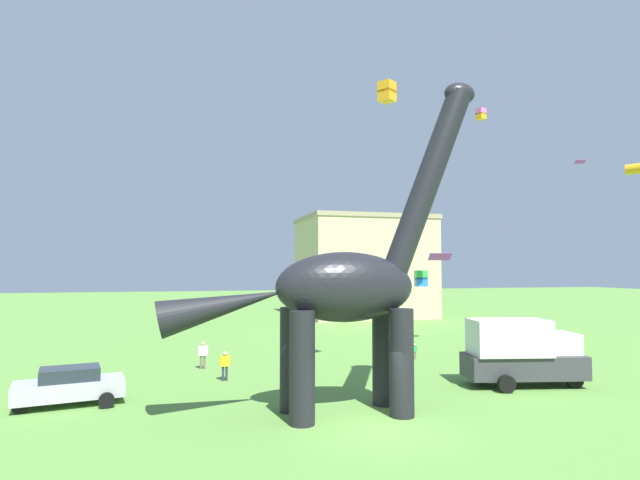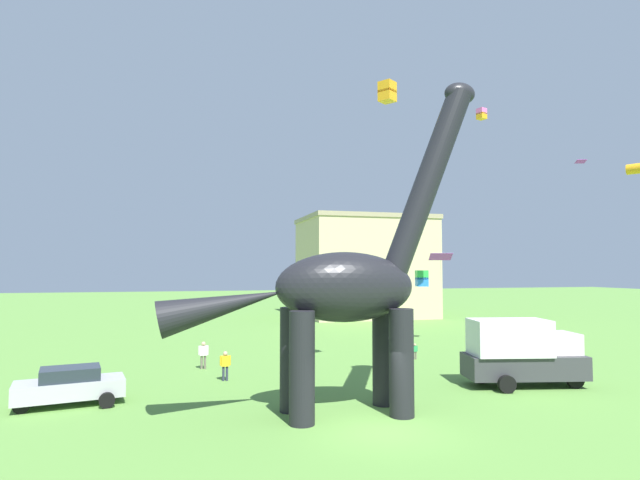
# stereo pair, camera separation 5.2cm
# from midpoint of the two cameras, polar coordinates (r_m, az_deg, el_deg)

# --- Properties ---
(ground_plane) EXTENTS (240.00, 240.00, 0.00)m
(ground_plane) POSITION_cam_midpoint_polar(r_m,az_deg,el_deg) (19.22, 6.59, -20.20)
(ground_plane) COLOR #5B8E3D
(dinosaur_sculpture) EXTENTS (13.01, 2.76, 13.60)m
(dinosaur_sculpture) POSITION_cam_midpoint_polar(r_m,az_deg,el_deg) (20.40, 2.57, -5.20)
(dinosaur_sculpture) COLOR black
(dinosaur_sculpture) RESTS_ON ground_plane
(parked_sedan_left) EXTENTS (4.46, 2.55, 1.55)m
(parked_sedan_left) POSITION_cam_midpoint_polar(r_m,az_deg,el_deg) (24.49, -25.96, -14.24)
(parked_sedan_left) COLOR #B7B7BC
(parked_sedan_left) RESTS_ON ground_plane
(parked_box_truck) EXTENTS (5.91, 3.20, 3.20)m
(parked_box_truck) POSITION_cam_midpoint_polar(r_m,az_deg,el_deg) (27.28, 21.26, -11.38)
(parked_box_truck) COLOR #38383D
(parked_box_truck) RESTS_ON ground_plane
(person_photographer) EXTENTS (0.37, 0.16, 0.98)m
(person_photographer) POSITION_cam_midpoint_polar(r_m,az_deg,el_deg) (33.44, 10.33, -11.82)
(person_photographer) COLOR #6B6056
(person_photographer) RESTS_ON ground_plane
(person_near_flyer) EXTENTS (0.57, 0.25, 1.52)m
(person_near_flyer) POSITION_cam_midpoint_polar(r_m,az_deg,el_deg) (30.51, -12.84, -12.01)
(person_near_flyer) COLOR #6B6056
(person_near_flyer) RESTS_ON ground_plane
(person_watching_child) EXTENTS (0.55, 0.24, 1.47)m
(person_watching_child) POSITION_cam_midpoint_polar(r_m,az_deg,el_deg) (27.18, -10.50, -13.20)
(person_watching_child) COLOR #2D3347
(person_watching_child) RESTS_ON ground_plane
(kite_mid_center) EXTENTS (0.69, 0.69, 0.79)m
(kite_mid_center) POSITION_cam_midpoint_polar(r_m,az_deg,el_deg) (40.02, 17.29, 13.13)
(kite_mid_center) COLOR pink
(kite_near_high) EXTENTS (2.00, 1.68, 2.22)m
(kite_near_high) POSITION_cam_midpoint_polar(r_m,az_deg,el_deg) (40.78, 13.06, -1.82)
(kite_near_high) COLOR purple
(kite_mid_right) EXTENTS (1.16, 1.16, 1.38)m
(kite_mid_right) POSITION_cam_midpoint_polar(r_m,az_deg,el_deg) (45.39, 11.05, -4.18)
(kite_mid_right) COLOR green
(kite_far_left) EXTENTS (1.47, 1.75, 0.51)m
(kite_far_left) POSITION_cam_midpoint_polar(r_m,az_deg,el_deg) (40.25, -1.23, -3.96)
(kite_far_left) COLOR purple
(kite_high_left) EXTENTS (0.73, 0.61, 0.18)m
(kite_high_left) POSITION_cam_midpoint_polar(r_m,az_deg,el_deg) (37.34, 26.72, 7.74)
(kite_high_left) COLOR purple
(kite_apex) EXTENTS (1.02, 1.02, 1.05)m
(kite_apex) POSITION_cam_midpoint_polar(r_m,az_deg,el_deg) (28.30, 7.34, 15.90)
(kite_apex) COLOR orange
(background_building_block) EXTENTS (14.72, 11.97, 11.88)m
(background_building_block) POSITION_cam_midpoint_polar(r_m,az_deg,el_deg) (62.45, 4.80, -2.93)
(background_building_block) COLOR #CCB78E
(background_building_block) RESTS_ON ground_plane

